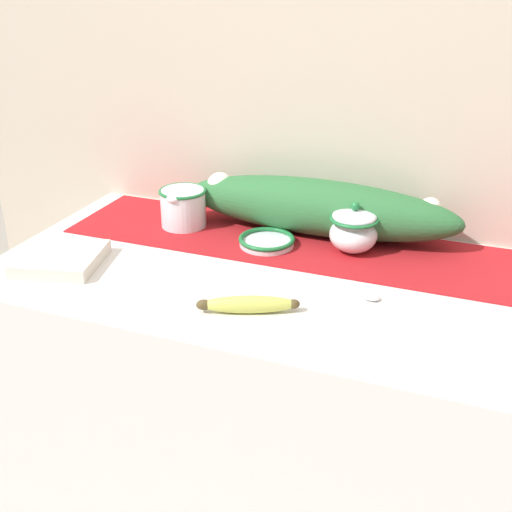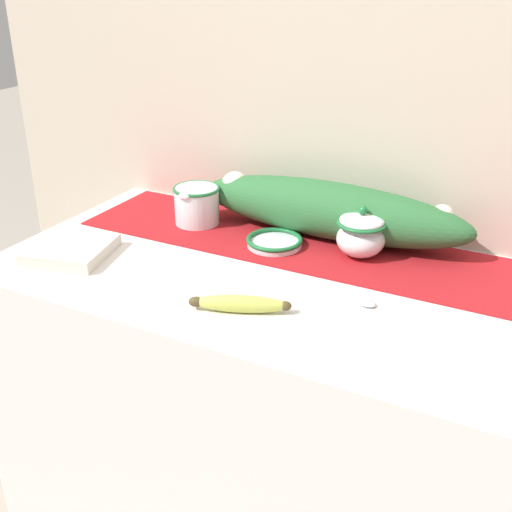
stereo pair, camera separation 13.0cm
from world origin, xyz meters
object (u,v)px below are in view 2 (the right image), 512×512
(sugar_bowl, at_px, (361,234))
(banana, at_px, (240,304))
(cream_pitcher, at_px, (197,203))
(napkin_stack, at_px, (71,250))
(spoon, at_px, (361,301))
(small_dish, at_px, (274,242))

(sugar_bowl, xyz_separation_m, banana, (-0.12, -0.33, -0.04))
(cream_pitcher, distance_m, napkin_stack, 0.33)
(cream_pitcher, xyz_separation_m, banana, (0.30, -0.33, -0.04))
(sugar_bowl, height_order, napkin_stack, sugar_bowl)
(sugar_bowl, bearing_deg, napkin_stack, -153.16)
(napkin_stack, bearing_deg, sugar_bowl, 26.84)
(banana, height_order, spoon, banana)
(cream_pitcher, xyz_separation_m, small_dish, (0.23, -0.04, -0.04))
(sugar_bowl, distance_m, small_dish, 0.20)
(small_dish, relative_size, napkin_stack, 0.78)
(spoon, bearing_deg, banana, -133.69)
(sugar_bowl, relative_size, small_dish, 0.90)
(spoon, xyz_separation_m, napkin_stack, (-0.64, -0.09, 0.01))
(napkin_stack, bearing_deg, small_dish, 33.26)
(small_dish, bearing_deg, cream_pitcher, 170.15)
(banana, distance_m, spoon, 0.23)
(banana, bearing_deg, small_dish, 103.58)
(sugar_bowl, xyz_separation_m, napkin_stack, (-0.57, -0.29, -0.04))
(small_dish, height_order, spoon, small_dish)
(spoon, bearing_deg, small_dish, 159.59)
(sugar_bowl, relative_size, banana, 0.63)
(small_dish, height_order, napkin_stack, napkin_stack)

